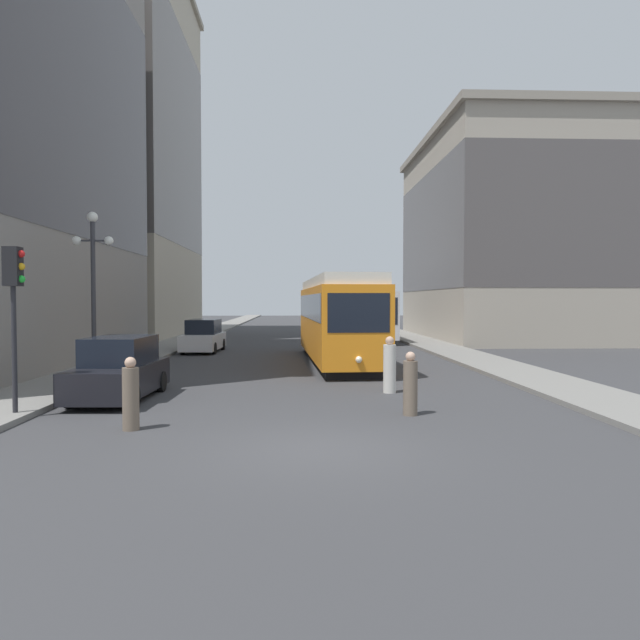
# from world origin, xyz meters

# --- Properties ---
(ground_plane) EXTENTS (200.00, 200.00, 0.00)m
(ground_plane) POSITION_xyz_m (0.00, 0.00, 0.00)
(ground_plane) COLOR #38383A
(sidewalk_left) EXTENTS (2.68, 120.00, 0.15)m
(sidewalk_left) POSITION_xyz_m (-8.20, 40.00, 0.07)
(sidewalk_left) COLOR gray
(sidewalk_left) RESTS_ON ground
(sidewalk_right) EXTENTS (2.68, 120.00, 0.15)m
(sidewalk_right) POSITION_xyz_m (8.20, 40.00, 0.07)
(sidewalk_right) COLOR gray
(sidewalk_right) RESTS_ON ground
(streetcar) EXTENTS (3.21, 13.34, 3.89)m
(streetcar) POSITION_xyz_m (1.49, 15.78, 2.10)
(streetcar) COLOR black
(streetcar) RESTS_ON ground
(transit_bus) EXTENTS (2.62, 12.11, 3.45)m
(transit_bus) POSITION_xyz_m (4.86, 31.26, 1.95)
(transit_bus) COLOR black
(transit_bus) RESTS_ON ground
(parked_car_left_near) EXTENTS (2.01, 4.62, 1.82)m
(parked_car_left_near) POSITION_xyz_m (-5.55, 6.00, 0.84)
(parked_car_left_near) COLOR black
(parked_car_left_near) RESTS_ON ground
(parked_car_left_mid) EXTENTS (2.03, 4.68, 1.82)m
(parked_car_left_mid) POSITION_xyz_m (-5.55, 21.68, 0.84)
(parked_car_left_mid) COLOR black
(parked_car_left_mid) RESTS_ON ground
(pedestrian_crossing_near) EXTENTS (0.36, 0.36, 1.63)m
(pedestrian_crossing_near) POSITION_xyz_m (-4.09, 1.85, 0.76)
(pedestrian_crossing_near) COLOR #6B5B4C
(pedestrian_crossing_near) RESTS_ON ground
(pedestrian_crossing_far) EXTENTS (0.39, 0.39, 1.76)m
(pedestrian_crossing_far) POSITION_xyz_m (2.50, 6.81, 0.82)
(pedestrian_crossing_far) COLOR beige
(pedestrian_crossing_far) RESTS_ON ground
(pedestrian_on_sidewalk) EXTENTS (0.36, 0.36, 1.60)m
(pedestrian_on_sidewalk) POSITION_xyz_m (2.44, 3.24, 0.74)
(pedestrian_on_sidewalk) COLOR #6B5B4C
(pedestrian_on_sidewalk) RESTS_ON ground
(traffic_light_near_left) EXTENTS (0.47, 0.36, 4.02)m
(traffic_light_near_left) POSITION_xyz_m (-7.24, 3.25, 3.25)
(traffic_light_near_left) COLOR #232328
(traffic_light_near_left) RESTS_ON sidewalk_left
(lamp_post_left_near) EXTENTS (1.41, 0.36, 5.80)m
(lamp_post_left_near) POSITION_xyz_m (-7.46, 9.49, 3.94)
(lamp_post_left_near) COLOR #333338
(lamp_post_left_near) RESTS_ON sidewalk_left
(building_left_corner) EXTENTS (13.75, 19.97, 29.48)m
(building_left_corner) POSITION_xyz_m (-16.11, 36.86, 15.20)
(building_left_corner) COLOR #B2A893
(building_left_corner) RESTS_ON ground
(building_right_corner) EXTENTS (13.12, 20.02, 15.12)m
(building_right_corner) POSITION_xyz_m (15.80, 32.71, 7.75)
(building_right_corner) COLOR #A89E8E
(building_right_corner) RESTS_ON ground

